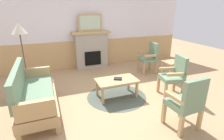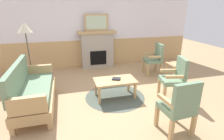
% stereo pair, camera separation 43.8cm
% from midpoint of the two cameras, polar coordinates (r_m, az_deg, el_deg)
% --- Properties ---
extents(ground_plane, '(14.00, 14.00, 0.00)m').
position_cam_midpoint_polar(ground_plane, '(4.30, 4.19, -8.50)').
color(ground_plane, tan).
extents(wall_back, '(7.20, 0.14, 2.70)m').
position_cam_midpoint_polar(wall_back, '(6.34, -3.44, 13.11)').
color(wall_back, white).
rests_on(wall_back, ground_plane).
extents(fireplace, '(1.30, 0.44, 1.28)m').
position_cam_midpoint_polar(fireplace, '(6.21, -2.83, 6.83)').
color(fireplace, '#A39989').
rests_on(fireplace, ground_plane).
extents(framed_picture, '(0.80, 0.04, 0.56)m').
position_cam_midpoint_polar(framed_picture, '(6.07, -2.98, 15.21)').
color(framed_picture, tan).
rests_on(framed_picture, fireplace).
extents(couch, '(0.70, 1.80, 0.98)m').
position_cam_midpoint_polar(couch, '(3.91, -21.40, -6.34)').
color(couch, tan).
rests_on(couch, ground_plane).
extents(coffee_table, '(0.96, 0.56, 0.44)m').
position_cam_midpoint_polar(coffee_table, '(4.10, 4.06, -3.95)').
color(coffee_table, tan).
rests_on(coffee_table, ground_plane).
extents(round_rug, '(1.42, 1.42, 0.01)m').
position_cam_midpoint_polar(round_rug, '(4.27, 3.94, -8.67)').
color(round_rug, '#4C564C').
rests_on(round_rug, ground_plane).
extents(book_on_table, '(0.23, 0.22, 0.03)m').
position_cam_midpoint_polar(book_on_table, '(4.10, 4.47, -2.92)').
color(book_on_table, black).
rests_on(book_on_table, coffee_table).
extents(armchair_near_fireplace, '(0.53, 0.53, 0.98)m').
position_cam_midpoint_polar(armchair_near_fireplace, '(5.74, 15.89, 3.86)').
color(armchair_near_fireplace, tan).
rests_on(armchair_near_fireplace, ground_plane).
extents(armchair_by_window_left, '(0.58, 0.58, 0.98)m').
position_cam_midpoint_polar(armchair_by_window_left, '(4.31, 22.64, -2.10)').
color(armchair_by_window_left, tan).
rests_on(armchair_by_window_left, ground_plane).
extents(armchair_front_left, '(0.51, 0.51, 0.98)m').
position_cam_midpoint_polar(armchair_front_left, '(3.14, 24.97, -10.50)').
color(armchair_front_left, tan).
rests_on(armchair_front_left, ground_plane).
extents(side_table, '(0.44, 0.44, 0.55)m').
position_cam_midpoint_polar(side_table, '(5.32, 22.35, 0.73)').
color(side_table, tan).
rests_on(side_table, ground_plane).
extents(floor_lamp_by_couch, '(0.36, 0.36, 1.68)m').
position_cam_midpoint_polar(floor_lamp_by_couch, '(4.94, -24.14, 11.30)').
color(floor_lamp_by_couch, '#332D28').
rests_on(floor_lamp_by_couch, ground_plane).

